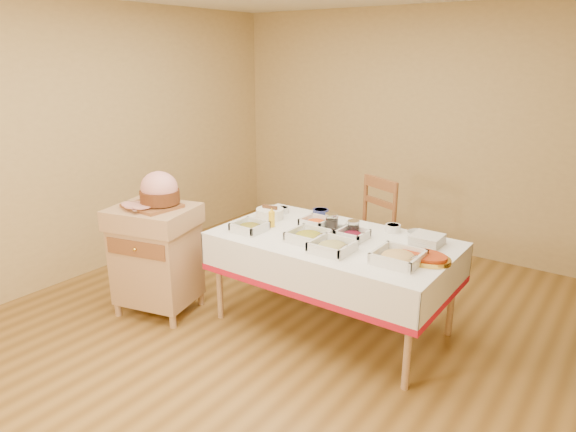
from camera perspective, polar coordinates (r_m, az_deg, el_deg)
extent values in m
plane|color=olive|center=(4.20, -0.98, -12.54)|extent=(5.00, 5.00, 0.00)
plane|color=tan|center=(5.89, 13.82, 9.20)|extent=(4.50, 0.00, 4.50)
plane|color=tan|center=(5.36, -20.95, 7.77)|extent=(0.00, 5.00, 5.00)
cube|color=tan|center=(3.96, 5.05, -2.82)|extent=(1.80, 1.00, 0.04)
cylinder|color=tan|center=(4.26, -7.65, -6.90)|extent=(0.05, 0.05, 0.71)
cylinder|color=tan|center=(4.85, -0.86, -3.61)|extent=(0.05, 0.05, 0.71)
cylinder|color=tan|center=(3.46, 13.21, -13.37)|extent=(0.05, 0.05, 0.71)
cylinder|color=tan|center=(4.17, 17.78, -8.20)|extent=(0.05, 0.05, 0.71)
cube|color=white|center=(3.96, 5.06, -2.48)|extent=(1.82, 1.02, 0.01)
cube|color=tan|center=(4.45, -14.35, -5.08)|extent=(0.71, 0.63, 0.65)
cube|color=tan|center=(4.32, -14.75, -0.08)|extent=(0.76, 0.68, 0.16)
cube|color=brown|center=(4.23, -17.19, -3.38)|extent=(0.53, 0.14, 0.13)
sphere|color=gold|center=(4.22, -17.29, -3.42)|extent=(0.03, 0.03, 0.03)
cylinder|color=tan|center=(4.69, -18.22, -9.35)|extent=(0.05, 0.05, 0.11)
cylinder|color=tan|center=(4.92, -14.15, -7.64)|extent=(0.05, 0.05, 0.11)
cylinder|color=tan|center=(4.30, -13.80, -11.49)|extent=(0.05, 0.05, 0.11)
cylinder|color=tan|center=(4.55, -9.64, -9.48)|extent=(0.05, 0.05, 0.11)
cube|color=brown|center=(4.74, 8.17, -2.25)|extent=(0.60, 0.58, 0.03)
cylinder|color=brown|center=(4.86, 4.72, -4.95)|extent=(0.04, 0.04, 0.50)
cylinder|color=brown|center=(5.10, 8.32, -4.00)|extent=(0.04, 0.04, 0.50)
cylinder|color=brown|center=(4.58, 7.72, -6.54)|extent=(0.04, 0.04, 0.50)
cylinder|color=brown|center=(4.82, 11.38, -5.44)|extent=(0.04, 0.04, 0.50)
cylinder|color=brown|center=(4.93, 8.58, 1.56)|extent=(0.04, 0.04, 0.53)
cylinder|color=brown|center=(4.65, 11.75, 0.40)|extent=(0.04, 0.04, 0.53)
cube|color=brown|center=(4.73, 10.26, 3.56)|extent=(0.40, 0.19, 0.10)
cube|color=brown|center=(4.29, -14.85, 1.12)|extent=(0.42, 0.33, 0.03)
ellipsoid|color=pink|center=(4.24, -14.12, 3.06)|extent=(0.31, 0.28, 0.27)
cylinder|color=#5C2E15|center=(4.26, -14.05, 2.11)|extent=(0.32, 0.32, 0.10)
cube|color=silver|center=(4.23, -17.05, 0.96)|extent=(0.26, 0.12, 0.00)
cylinder|color=silver|center=(4.32, -16.11, 1.44)|extent=(0.30, 0.09, 0.01)
cube|color=silver|center=(4.10, -4.28, -1.55)|extent=(0.24, 0.24, 0.02)
ellipsoid|color=#C64316|center=(4.09, -4.29, -1.24)|extent=(0.18, 0.18, 0.06)
cylinder|color=silver|center=(4.04, -3.93, -1.42)|extent=(0.15, 0.01, 0.11)
cube|color=silver|center=(3.88, 2.29, -2.62)|extent=(0.28, 0.28, 0.02)
ellipsoid|color=orange|center=(3.87, 2.29, -2.25)|extent=(0.21, 0.21, 0.07)
cylinder|color=silver|center=(3.82, 2.83, -2.51)|extent=(0.16, 0.01, 0.11)
cube|color=silver|center=(3.69, 4.94, -3.79)|extent=(0.28, 0.28, 0.02)
ellipsoid|color=tan|center=(3.68, 4.95, -3.41)|extent=(0.21, 0.21, 0.07)
cylinder|color=silver|center=(3.62, 5.56, -3.69)|extent=(0.16, 0.01, 0.11)
cube|color=silver|center=(3.56, 12.11, -4.90)|extent=(0.31, 0.31, 0.02)
ellipsoid|color=tan|center=(3.55, 12.14, -4.47)|extent=(0.23, 0.23, 0.08)
cylinder|color=silver|center=(3.50, 12.95, -4.83)|extent=(0.16, 0.01, 0.12)
cube|color=silver|center=(4.21, 3.10, -1.03)|extent=(0.21, 0.21, 0.01)
ellipsoid|color=#E84E11|center=(4.20, 3.11, -0.75)|extent=(0.16, 0.16, 0.06)
cylinder|color=silver|center=(4.16, 3.50, -0.87)|extent=(0.14, 0.01, 0.10)
cube|color=silver|center=(3.95, 7.18, -2.41)|extent=(0.21, 0.21, 0.01)
ellipsoid|color=#5B0B1F|center=(3.94, 7.19, -2.12)|extent=(0.16, 0.16, 0.06)
cylinder|color=silver|center=(3.90, 7.64, -2.27)|extent=(0.14, 0.01, 0.10)
cylinder|color=silver|center=(4.54, -0.61, 0.67)|extent=(0.11, 0.11, 0.05)
cylinder|color=black|center=(4.54, -0.61, 0.87)|extent=(0.09, 0.09, 0.02)
cylinder|color=navy|center=(4.46, 3.65, 0.38)|extent=(0.14, 0.14, 0.06)
cylinder|color=#5B0B1F|center=(4.46, 3.66, 0.61)|extent=(0.11, 0.11, 0.02)
cylinder|color=silver|center=(4.14, 11.58, -1.34)|extent=(0.12, 0.12, 0.06)
cylinder|color=#E84E11|center=(4.13, 11.60, -1.09)|extent=(0.10, 0.10, 0.02)
imported|color=silver|center=(4.22, 5.69, -0.86)|extent=(0.18, 0.18, 0.03)
imported|color=silver|center=(4.03, 14.28, -2.11)|extent=(0.23, 0.23, 0.05)
cylinder|color=silver|center=(4.11, 4.89, -0.71)|extent=(0.10, 0.10, 0.12)
cylinder|color=silver|center=(4.09, 4.91, 0.19)|extent=(0.11, 0.11, 0.01)
cylinder|color=black|center=(4.12, 4.88, -0.93)|extent=(0.08, 0.08, 0.09)
cylinder|color=silver|center=(4.01, 7.28, -1.40)|extent=(0.09, 0.09, 0.11)
cylinder|color=silver|center=(3.99, 7.31, -0.60)|extent=(0.09, 0.09, 0.01)
cylinder|color=black|center=(4.01, 7.27, -1.60)|extent=(0.07, 0.07, 0.08)
cylinder|color=yellow|center=(4.17, -1.82, -0.35)|extent=(0.05, 0.05, 0.13)
cone|color=yellow|center=(4.14, -1.83, 0.71)|extent=(0.03, 0.03, 0.03)
cylinder|color=white|center=(4.39, -2.03, 0.28)|extent=(0.24, 0.24, 0.08)
cube|color=silver|center=(3.93, 15.16, -3.03)|extent=(0.21, 0.21, 0.01)
cube|color=silver|center=(3.93, 15.18, -2.85)|extent=(0.21, 0.21, 0.01)
cube|color=silver|center=(3.92, 15.19, -2.66)|extent=(0.21, 0.21, 0.01)
cube|color=silver|center=(3.92, 15.21, -2.48)|extent=(0.21, 0.21, 0.01)
cube|color=silver|center=(3.91, 15.22, -2.30)|extent=(0.21, 0.21, 0.01)
cube|color=silver|center=(3.91, 15.24, -2.11)|extent=(0.21, 0.21, 0.01)
ellipsoid|color=gold|center=(3.63, 14.89, -4.57)|extent=(0.37, 0.26, 0.03)
ellipsoid|color=#AC3912|center=(3.62, 14.91, -4.38)|extent=(0.31, 0.22, 0.04)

